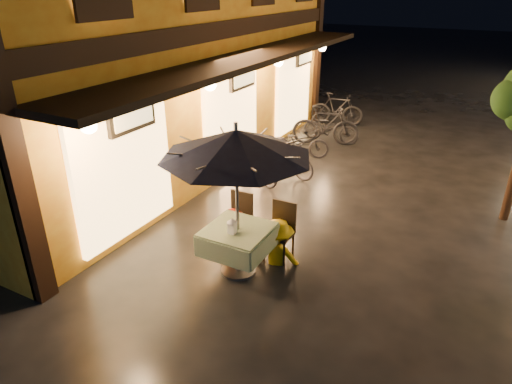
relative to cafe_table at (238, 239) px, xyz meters
The scene contains 15 objects.
ground 1.52m from the cafe_table, 22.69° to the right, with size 90.00×90.00×0.00m, color black.
west_building 6.43m from the cafe_table, 142.00° to the left, with size 5.90×11.40×7.40m.
cafe_table is the anchor object (origin of this frame).
patio_umbrella 1.56m from the cafe_table, behind, with size 2.24×2.24×2.46m.
cafe_chair_left 0.84m from the cafe_table, 118.51° to the left, with size 0.42×0.42×0.97m.
cafe_chair_right 0.84m from the cafe_table, 61.49° to the left, with size 0.42×0.42×0.97m.
table_lantern 0.37m from the cafe_table, 90.00° to the right, with size 0.16×0.16×0.25m.
person_orange 0.74m from the cafe_table, 127.87° to the left, with size 0.71×0.55×1.46m, color #EE3B1D.
person_yellow 0.72m from the cafe_table, 53.95° to the left, with size 0.93×0.54×1.45m, color yellow.
bicycle_0 3.70m from the cafe_table, 114.68° to the left, with size 0.61×1.74×0.92m, color black.
bicycle_1 4.06m from the cafe_table, 103.44° to the left, with size 0.43×1.51×0.90m, color #23232A.
bicycle_2 5.41m from the cafe_table, 102.80° to the left, with size 0.53×1.53×0.80m, color black.
bicycle_3 6.62m from the cafe_table, 98.29° to the left, with size 0.52×1.84×1.11m, color black.
bicycle_4 6.89m from the cafe_table, 97.42° to the left, with size 0.57×1.64×0.86m, color black.
bicycle_5 8.71m from the cafe_table, 98.78° to the left, with size 0.47×1.68×1.01m, color black.
Camera 1 is at (1.81, -4.71, 4.23)m, focal length 32.00 mm.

